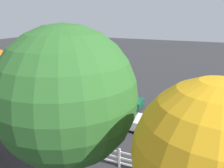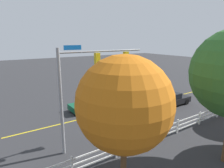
{
  "view_description": "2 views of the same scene",
  "coord_description": "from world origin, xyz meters",
  "px_view_note": "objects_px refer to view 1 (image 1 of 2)",
  "views": [
    {
      "loc": [
        -5.62,
        17.1,
        8.14
      ],
      "look_at": [
        1.03,
        1.7,
        3.14
      ],
      "focal_mm": 37.91,
      "sensor_mm": 36.0,
      "label": 1
    },
    {
      "loc": [
        10.31,
        15.37,
        7.2
      ],
      "look_at": [
        1.04,
        1.34,
        3.25
      ],
      "focal_mm": 30.96,
      "sensor_mm": 36.0,
      "label": 2
    }
  ],
  "objects_px": {
    "tree_3": "(213,158)",
    "car_3": "(124,118)",
    "car_2": "(216,135)",
    "tree_2": "(67,96)",
    "car_0": "(120,100)"
  },
  "relations": [
    {
      "from": "car_3",
      "to": "tree_2",
      "type": "relative_size",
      "value": 0.59
    },
    {
      "from": "car_3",
      "to": "tree_2",
      "type": "distance_m",
      "value": 9.94
    },
    {
      "from": "car_0",
      "to": "tree_2",
      "type": "bearing_deg",
      "value": 101.01
    },
    {
      "from": "car_2",
      "to": "tree_2",
      "type": "bearing_deg",
      "value": -122.53
    },
    {
      "from": "car_0",
      "to": "tree_2",
      "type": "relative_size",
      "value": 0.54
    },
    {
      "from": "car_2",
      "to": "tree_2",
      "type": "distance_m",
      "value": 11.12
    },
    {
      "from": "car_3",
      "to": "car_0",
      "type": "bearing_deg",
      "value": 118.3
    },
    {
      "from": "car_0",
      "to": "car_2",
      "type": "height_order",
      "value": "car_2"
    },
    {
      "from": "car_0",
      "to": "car_2",
      "type": "relative_size",
      "value": 0.9
    },
    {
      "from": "tree_2",
      "to": "tree_3",
      "type": "distance_m",
      "value": 4.99
    },
    {
      "from": "tree_3",
      "to": "car_3",
      "type": "bearing_deg",
      "value": -59.01
    },
    {
      "from": "car_2",
      "to": "car_3",
      "type": "relative_size",
      "value": 1.0
    },
    {
      "from": "car_0",
      "to": "tree_3",
      "type": "height_order",
      "value": "tree_3"
    },
    {
      "from": "car_0",
      "to": "car_2",
      "type": "xyz_separation_m",
      "value": [
        -8.07,
        3.68,
        0.06
      ]
    },
    {
      "from": "car_3",
      "to": "tree_2",
      "type": "xyz_separation_m",
      "value": [
        -1.05,
        8.7,
        4.69
      ]
    }
  ]
}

